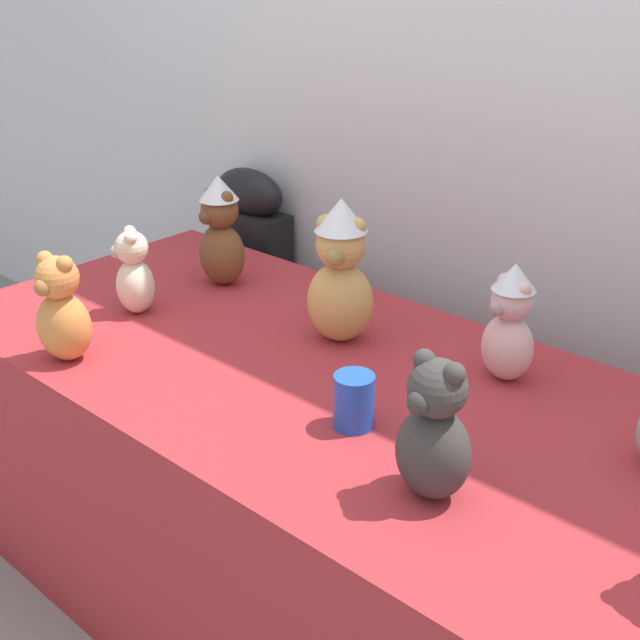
{
  "coord_description": "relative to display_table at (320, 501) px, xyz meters",
  "views": [
    {
      "loc": [
        1.03,
        -0.91,
        1.57
      ],
      "look_at": [
        0.0,
        0.25,
        0.84
      ],
      "focal_mm": 44.89,
      "sensor_mm": 36.0,
      "label": 1
    }
  ],
  "objects": [
    {
      "name": "wall_back",
      "position": [
        0.0,
        0.69,
        0.94
      ],
      "size": [
        7.0,
        0.08,
        2.6
      ],
      "primitive_type": "cube",
      "color": "silver",
      "rests_on": "ground_plane"
    },
    {
      "name": "display_table",
      "position": [
        0.0,
        0.0,
        0.0
      ],
      "size": [
        1.92,
        0.88,
        0.72
      ],
      "primitive_type": "cube",
      "color": "maroon",
      "rests_on": "ground_plane"
    },
    {
      "name": "instrument_case",
      "position": [
        -0.81,
        0.57,
        0.11
      ],
      "size": [
        0.28,
        0.12,
        0.92
      ],
      "rotation": [
        0.0,
        0.0,
        -0.01
      ],
      "color": "black",
      "rests_on": "ground_plane"
    },
    {
      "name": "teddy_bear_ginger",
      "position": [
        -0.46,
        -0.34,
        0.48
      ],
      "size": [
        0.15,
        0.13,
        0.25
      ],
      "rotation": [
        0.0,
        0.0,
        0.21
      ],
      "color": "#D17F3D",
      "rests_on": "display_table"
    },
    {
      "name": "teddy_bear_honey",
      "position": [
        -0.06,
        0.14,
        0.53
      ],
      "size": [
        0.2,
        0.19,
        0.35
      ],
      "rotation": [
        0.0,
        0.0,
        0.44
      ],
      "color": "tan",
      "rests_on": "display_table"
    },
    {
      "name": "teddy_bear_chestnut",
      "position": [
        -0.53,
        0.2,
        0.51
      ],
      "size": [
        0.15,
        0.13,
        0.3
      ],
      "rotation": [
        0.0,
        0.0,
        -0.08
      ],
      "color": "brown",
      "rests_on": "display_table"
    },
    {
      "name": "teddy_bear_blush",
      "position": [
        0.32,
        0.24,
        0.49
      ],
      "size": [
        0.14,
        0.13,
        0.26
      ],
      "rotation": [
        0.0,
        0.0,
        -0.31
      ],
      "color": "beige",
      "rests_on": "display_table"
    },
    {
      "name": "teddy_bear_charcoal",
      "position": [
        0.44,
        -0.21,
        0.48
      ],
      "size": [
        0.15,
        0.13,
        0.26
      ],
      "rotation": [
        0.0,
        0.0,
        -0.11
      ],
      "color": "#383533",
      "rests_on": "display_table"
    },
    {
      "name": "teddy_bear_cream",
      "position": [
        -0.56,
        -0.08,
        0.46
      ],
      "size": [
        0.15,
        0.14,
        0.22
      ],
      "rotation": [
        0.0,
        0.0,
        -0.58
      ],
      "color": "beige",
      "rests_on": "display_table"
    },
    {
      "name": "party_cup_blue",
      "position": [
        0.2,
        -0.13,
        0.41
      ],
      "size": [
        0.08,
        0.08,
        0.11
      ],
      "primitive_type": "cylinder",
      "color": "blue",
      "rests_on": "display_table"
    }
  ]
}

